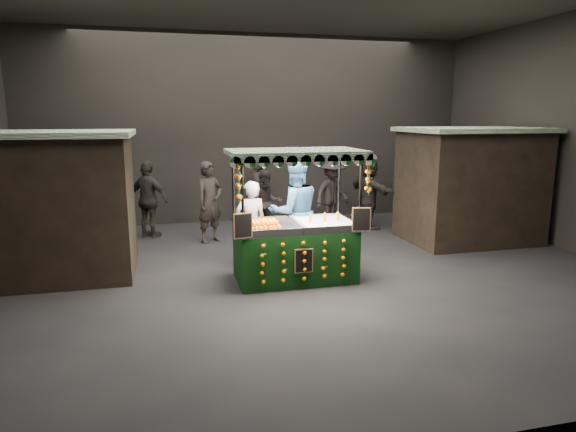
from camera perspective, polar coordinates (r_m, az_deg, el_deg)
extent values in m
plane|color=black|center=(9.25, 1.59, -6.58)|extent=(12.00, 12.00, 0.00)
cube|color=black|center=(13.68, -4.04, 9.92)|extent=(12.00, 0.10, 5.00)
cube|color=black|center=(4.21, 20.38, 5.78)|extent=(12.00, 0.10, 5.00)
cube|color=black|center=(9.82, -25.69, 0.86)|extent=(2.80, 2.00, 2.50)
cube|color=#11511C|center=(9.69, -26.36, 8.44)|extent=(3.00, 2.20, 0.10)
cube|color=black|center=(12.15, 20.07, 3.14)|extent=(2.80, 2.00, 2.50)
cube|color=#11511C|center=(12.05, 20.50, 9.26)|extent=(3.00, 2.20, 0.10)
cube|color=black|center=(8.79, 0.78, -4.39)|extent=(2.04, 1.11, 0.93)
cube|color=silver|center=(8.67, 0.79, -1.33)|extent=(2.04, 1.11, 0.04)
cylinder|color=black|center=(7.93, -5.17, -1.36)|extent=(0.05, 0.05, 2.22)
cylinder|color=black|center=(8.45, 8.21, -0.63)|extent=(0.05, 0.05, 2.22)
cylinder|color=black|center=(8.95, -6.22, 0.10)|extent=(0.05, 0.05, 2.22)
cylinder|color=black|center=(9.42, 5.81, 0.68)|extent=(0.05, 0.05, 2.22)
cube|color=#11511C|center=(8.47, 0.81, 7.37)|extent=(2.27, 1.34, 0.07)
cube|color=silver|center=(8.81, 4.28, -0.78)|extent=(0.91, 1.00, 0.07)
cube|color=black|center=(7.87, -5.18, -1.12)|extent=(0.31, 0.09, 0.41)
cube|color=black|center=(8.39, 8.42, -0.39)|extent=(0.31, 0.09, 0.41)
cube|color=black|center=(8.23, 1.83, -5.18)|extent=(0.31, 0.02, 0.41)
imported|color=gray|center=(9.45, -4.28, -0.97)|extent=(0.65, 0.47, 1.67)
imported|color=navy|center=(9.46, 0.77, 0.42)|extent=(1.08, 0.87, 2.10)
imported|color=black|center=(11.44, -8.96, 1.58)|extent=(0.81, 0.75, 1.85)
imported|color=black|center=(11.95, -2.47, 1.47)|extent=(0.77, 0.61, 1.58)
imported|color=#2C2724|center=(12.20, -15.66, 1.83)|extent=(1.12, 1.00, 1.82)
imported|color=black|center=(12.85, 5.09, 2.61)|extent=(1.33, 1.13, 1.79)
imported|color=#2D2824|center=(11.47, -24.41, 0.01)|extent=(0.92, 0.82, 1.58)
imported|color=#2B2523|center=(12.91, 9.19, 2.81)|extent=(0.92, 1.85, 1.91)
imported|color=black|center=(13.21, -3.49, 2.79)|extent=(0.71, 0.76, 1.75)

